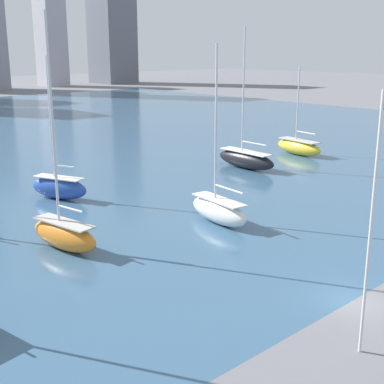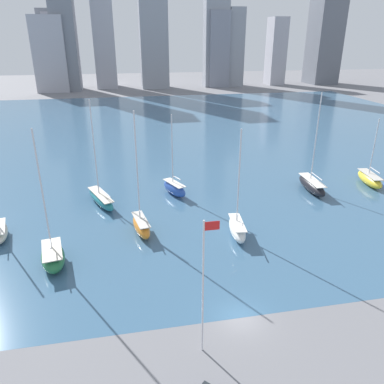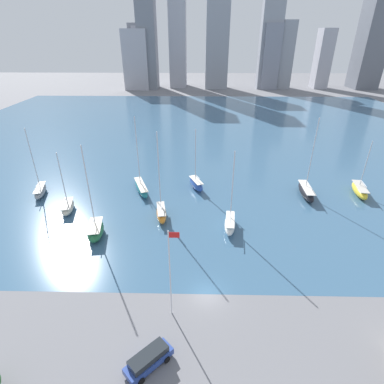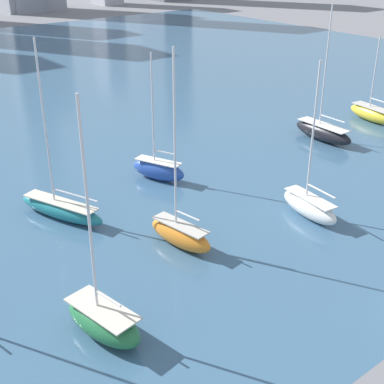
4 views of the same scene
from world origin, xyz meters
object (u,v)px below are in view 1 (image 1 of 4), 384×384
Objects in this scene: flag_pole at (372,218)px; sailboat_orange at (64,233)px; sailboat_black at (246,159)px; sailboat_white at (219,209)px; sailboat_blue at (59,187)px; sailboat_yellow at (299,147)px.

sailboat_orange reaches higher than flag_pole.
sailboat_white is at bearing -141.63° from sailboat_black.
sailboat_blue is 0.81× the size of sailboat_orange.
sailboat_black is 30.50m from sailboat_orange.
sailboat_black reaches higher than sailboat_blue.
sailboat_white is 12.60m from sailboat_orange.
sailboat_white is (8.54, 17.92, -5.40)m from flag_pole.
flag_pole is 0.86× the size of sailboat_white.
sailboat_black is 1.00× the size of sailboat_orange.
sailboat_blue is 1.14× the size of sailboat_yellow.
sailboat_black is at bearing 7.80° from sailboat_orange.
sailboat_orange is 1.40× the size of sailboat_yellow.
sailboat_black is at bearing 49.94° from flag_pole.
sailboat_orange is at bearing 99.82° from flag_pole.
sailboat_yellow is (28.31, 13.17, -0.08)m from sailboat_white.
sailboat_black reaches higher than sailboat_orange.
sailboat_black is 20.92m from sailboat_white.
sailboat_yellow is at bearing 40.15° from flag_pole.
sailboat_yellow is at bearing 6.44° from sailboat_black.
sailboat_black is 1.40× the size of sailboat_yellow.
flag_pole is at bearing -127.81° from sailboat_black.
sailboat_black is (25.44, 30.25, -5.41)m from flag_pole.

